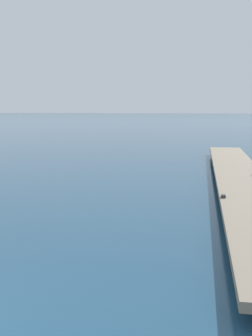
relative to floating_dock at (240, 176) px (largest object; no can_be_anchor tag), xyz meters
name	(u,v)px	position (x,y,z in m)	size (l,w,h in m)	color
floating_dock	(240,176)	(0.00, 0.00, 0.00)	(2.02, 21.51, 0.53)	gray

